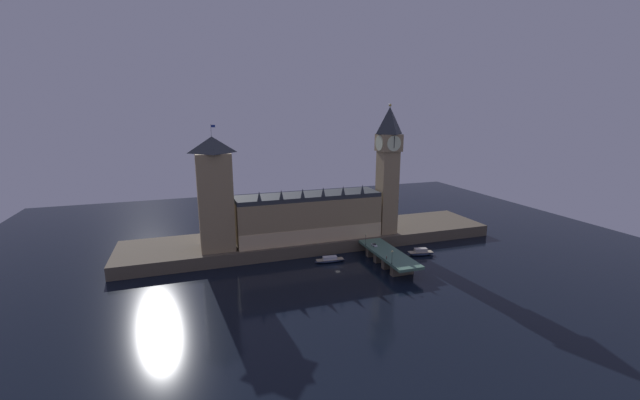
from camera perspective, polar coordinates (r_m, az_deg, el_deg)
The scene contains 12 objects.
ground_plane at distance 204.89m, azimuth 2.61°, elevation -9.71°, with size 400.00×400.00×0.00m, color black.
embankment at distance 238.19m, azimuth -0.80°, elevation -5.58°, with size 220.00×42.00×6.74m.
parliament_hall at distance 224.16m, azimuth -1.68°, elevation -2.40°, with size 82.18×20.84×31.22m.
clock_tower at distance 233.22m, azimuth 9.84°, elevation 4.83°, with size 12.66×12.77×75.82m.
victoria_tower at distance 210.95m, azimuth -15.04°, elevation 0.90°, with size 17.77×17.77×65.26m.
bridge at distance 209.62m, azimuth 9.94°, elevation -8.08°, with size 13.47×46.00×6.66m.
car_northbound_lead at distance 216.32m, azimuth 7.90°, elevation -6.51°, with size 1.94×3.88×1.45m.
pedestrian_near_rail at distance 198.66m, azimuth 9.66°, elevation -8.25°, with size 0.38×0.38×1.86m.
street_lamp_near at distance 192.41m, azimuth 10.44°, elevation -7.94°, with size 1.34×0.60×6.85m.
street_lamp_far at distance 217.12m, azimuth 6.67°, elevation -5.47°, with size 1.34×0.60×6.42m.
boat_upstream at distance 210.65m, azimuth 1.44°, elevation -8.72°, with size 16.86×5.69×3.20m.
boat_downstream at distance 227.11m, azimuth 14.42°, elevation -7.43°, with size 16.03×7.70×4.00m.
Camera 1 is at (-69.42, -176.24, 78.10)m, focal length 22.00 mm.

